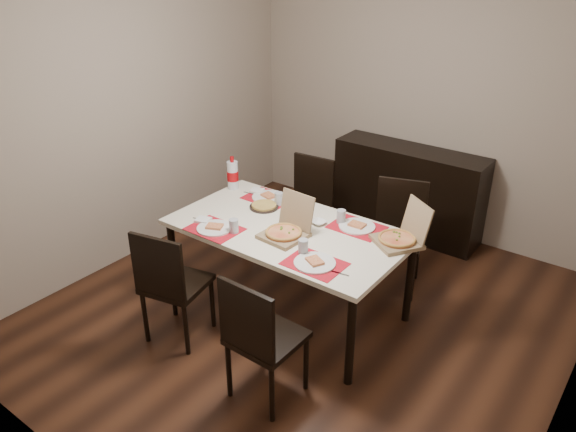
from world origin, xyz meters
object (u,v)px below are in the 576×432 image
object	(u,v)px
pizza_box_center	(286,230)
soda_bottle	(233,175)
chair_far_left	(307,202)
dining_table	(288,235)
chair_near_left	(170,282)
chair_near_right	(260,336)
chair_far_right	(398,230)
dip_bowl	(319,222)
sideboard	(408,191)

from	to	relation	value
pizza_box_center	soda_bottle	xyz separation A→B (m)	(-0.90, 0.43, 0.07)
pizza_box_center	soda_bottle	distance (m)	1.00
chair_far_left	soda_bottle	distance (m)	0.79
dining_table	chair_near_left	world-z (taller)	chair_near_left
chair_near_right	pizza_box_center	bearing A→B (deg)	115.86
chair_far_right	dip_bowl	world-z (taller)	chair_far_right
sideboard	chair_far_right	size ratio (longest dim) A/B	1.61
chair_near_right	chair_far_left	distance (m)	1.99
chair_far_left	sideboard	bearing A→B (deg)	57.90
sideboard	chair_far_left	size ratio (longest dim) A/B	1.61
chair_near_left	chair_far_right	distance (m)	1.95
chair_far_left	dining_table	bearing A→B (deg)	-63.89
chair_near_left	chair_near_right	world-z (taller)	same
chair_far_right	pizza_box_center	size ratio (longest dim) A/B	2.62
dining_table	pizza_box_center	size ratio (longest dim) A/B	5.07
chair_near_right	pizza_box_center	size ratio (longest dim) A/B	2.62
sideboard	dining_table	bearing A→B (deg)	-94.78
dining_table	dip_bowl	distance (m)	0.26
chair_near_right	dip_bowl	size ratio (longest dim) A/B	8.28
chair_far_left	pizza_box_center	world-z (taller)	pizza_box_center
chair_near_left	pizza_box_center	xyz separation A→B (m)	(0.52, 0.70, 0.29)
chair_near_right	pizza_box_center	xyz separation A→B (m)	(-0.38, 0.79, 0.29)
soda_bottle	chair_far_left	bearing A→B (deg)	54.62
pizza_box_center	chair_far_right	bearing A→B (deg)	66.54
chair_far_right	pizza_box_center	bearing A→B (deg)	-113.46
dining_table	pizza_box_center	xyz separation A→B (m)	(0.07, -0.11, 0.12)
chair_near_right	dip_bowl	distance (m)	1.16
sideboard	chair_far_left	xyz separation A→B (m)	(-0.58, -0.93, 0.06)
dining_table	chair_near_left	size ratio (longest dim) A/B	1.94
pizza_box_center	chair_near_right	bearing A→B (deg)	-64.14
chair_near_left	soda_bottle	xyz separation A→B (m)	(-0.38, 1.13, 0.36)
pizza_box_center	dip_bowl	world-z (taller)	pizza_box_center
chair_far_left	chair_far_right	distance (m)	0.93
sideboard	chair_near_right	bearing A→B (deg)	-83.68
dip_bowl	chair_far_right	bearing A→B (deg)	63.40
sideboard	chair_far_left	bearing A→B (deg)	-122.10
dining_table	chair_far_left	distance (m)	1.00
dining_table	chair_far_right	size ratio (longest dim) A/B	1.94
sideboard	pizza_box_center	xyz separation A→B (m)	(-0.08, -1.93, 0.35)
chair_far_left	pizza_box_center	distance (m)	1.15
soda_bottle	chair_near_left	bearing A→B (deg)	-71.29
dining_table	chair_near_right	world-z (taller)	chair_near_right
chair_near_left	pizza_box_center	distance (m)	0.92
dining_table	chair_near_right	xyz separation A→B (m)	(0.45, -0.91, -0.17)
pizza_box_center	dip_bowl	xyz separation A→B (m)	(0.09, 0.31, -0.04)
sideboard	chair_near_left	world-z (taller)	chair_near_left
sideboard	dip_bowl	xyz separation A→B (m)	(0.00, -1.62, 0.31)
chair_near_right	soda_bottle	distance (m)	1.81
dining_table	pizza_box_center	bearing A→B (deg)	-58.88
chair_far_left	pizza_box_center	xyz separation A→B (m)	(0.50, -0.99, 0.29)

